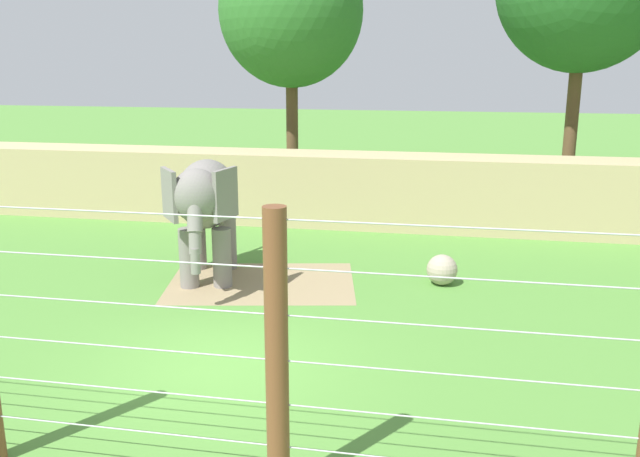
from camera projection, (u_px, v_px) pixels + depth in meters
ground_plane at (223, 366)px, 11.57m from camera, size 120.00×120.00×0.00m
dirt_patch at (262, 282)px, 15.88m from camera, size 4.83×3.83×0.01m
embankment_wall at (330, 189)px, 21.35m from camera, size 36.00×1.80×2.25m
elephant at (205, 202)px, 15.55m from camera, size 2.03×3.86×2.91m
enrichment_ball at (442, 270)px, 15.68m from camera, size 0.72×0.72×0.72m
cable_fence at (127, 345)px, 8.08m from camera, size 12.81×0.27×3.57m
tree_left_of_centre at (291, 11)px, 24.06m from camera, size 5.17×5.17×9.53m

